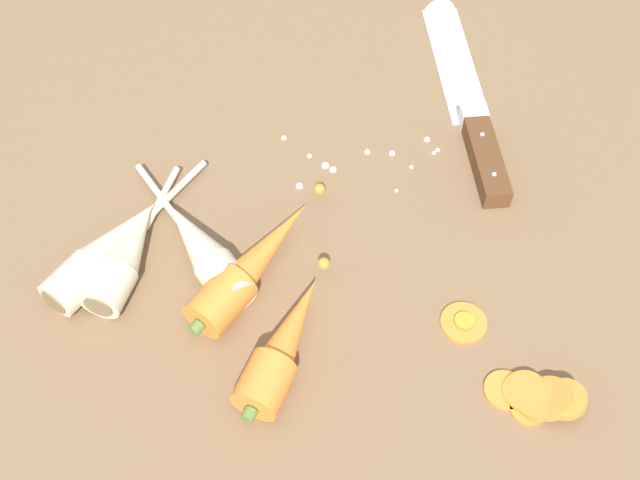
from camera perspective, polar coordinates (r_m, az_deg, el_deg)
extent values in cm
cube|color=brown|center=(77.63, 0.20, -0.32)|extent=(120.00, 90.00, 4.00)
cube|color=silver|center=(94.21, 10.04, 12.99)|extent=(8.77, 20.48, 0.50)
cone|color=silver|center=(102.61, 8.78, 17.13)|extent=(4.53, 3.81, 3.96)
cube|color=silver|center=(86.65, 11.41, 9.02)|extent=(3.31, 2.61, 2.20)
cube|color=brown|center=(82.43, 12.34, 5.80)|extent=(5.19, 11.35, 2.20)
sphere|color=silver|center=(83.43, 12.06, 7.74)|extent=(0.50, 0.50, 0.50)
sphere|color=silver|center=(79.89, 12.91, 4.82)|extent=(0.50, 0.50, 0.50)
cylinder|color=orange|center=(69.73, -7.47, -4.54)|extent=(6.27, 6.90, 4.20)
cone|color=orange|center=(72.36, -4.15, -0.80)|extent=(9.62, 13.81, 3.99)
sphere|color=orange|center=(76.74, -0.04, 3.83)|extent=(1.20, 1.20, 1.20)
cylinder|color=#5B7F3D|center=(68.61, -9.25, -6.53)|extent=(1.52, 1.43, 1.20)
cylinder|color=orange|center=(65.44, -4.20, -10.73)|extent=(5.26, 5.60, 4.20)
cone|color=orange|center=(67.68, -2.19, -6.76)|extent=(6.73, 11.89, 3.99)
sphere|color=orange|center=(71.33, 0.28, -1.79)|extent=(1.20, 1.20, 1.20)
cylinder|color=#5B7F3D|center=(64.44, -5.33, -12.91)|extent=(1.42, 1.27, 1.20)
cylinder|color=beige|center=(73.87, -17.97, -3.08)|extent=(5.80, 6.25, 4.00)
cone|color=beige|center=(75.89, -14.40, 0.52)|extent=(7.35, 9.63, 3.80)
cylinder|color=beige|center=(79.23, -10.86, 3.56)|extent=(4.90, 8.89, 0.70)
cylinder|color=#7A6647|center=(73.28, -19.31, -4.42)|extent=(2.64, 1.52, 2.80)
cylinder|color=beige|center=(70.91, -7.06, -3.09)|extent=(6.19, 6.24, 4.00)
cone|color=beige|center=(74.51, -9.66, 0.47)|extent=(8.56, 8.85, 3.80)
cylinder|color=beige|center=(79.31, -11.96, 3.35)|extent=(6.74, 7.27, 0.70)
cylinder|color=#7A6647|center=(69.72, -6.06, -4.46)|extent=(2.27, 2.11, 2.80)
cylinder|color=beige|center=(72.65, -15.56, -3.47)|extent=(4.59, 4.77, 4.00)
cone|color=beige|center=(75.27, -13.68, 0.13)|extent=(4.89, 7.98, 3.80)
cylinder|color=beige|center=(79.01, -11.79, 3.13)|extent=(1.92, 8.12, 0.70)
cylinder|color=#7A6647|center=(71.79, -16.28, -4.82)|extent=(2.81, 0.72, 2.80)
cylinder|color=orange|center=(68.90, 13.72, -10.81)|extent=(3.73, 3.73, 0.70)
cylinder|color=orange|center=(68.95, 15.09, -10.89)|extent=(3.87, 3.80, 1.80)
cylinder|color=orange|center=(68.65, 16.01, -11.40)|extent=(3.98, 3.92, 2.11)
cylinder|color=orange|center=(68.65, 16.75, -11.30)|extent=(4.08, 4.08, 2.66)
cylinder|color=orange|center=(68.74, 17.85, -11.28)|extent=(3.81, 3.74, 1.88)
cylinder|color=orange|center=(68.71, 15.38, -11.95)|extent=(3.31, 3.31, 0.70)
cylinder|color=#FF9E2B|center=(68.47, 15.43, -11.85)|extent=(1.39, 1.39, 0.16)
cylinder|color=orange|center=(71.28, 10.73, -6.04)|extent=(4.31, 4.31, 0.70)
cylinder|color=#FF9E2B|center=(71.05, 10.76, -5.93)|extent=(1.81, 1.81, 0.16)
sphere|color=silver|center=(82.83, 5.43, 6.62)|extent=(0.71, 0.71, 0.71)
sphere|color=silver|center=(83.53, 8.53, 6.56)|extent=(0.44, 0.44, 0.44)
sphere|color=silver|center=(80.88, 1.19, 5.44)|extent=(0.80, 0.80, 0.80)
sphere|color=silver|center=(81.27, 0.40, 5.79)|extent=(0.85, 0.85, 0.85)
sphere|color=silver|center=(84.67, 8.04, 7.62)|extent=(0.73, 0.73, 0.73)
sphere|color=silver|center=(84.15, -2.72, 7.78)|extent=(0.63, 0.63, 0.63)
sphere|color=silver|center=(83.86, 8.81, 6.80)|extent=(0.55, 0.55, 0.55)
sphere|color=silver|center=(82.79, 3.58, 6.75)|extent=(0.69, 0.69, 0.69)
sphere|color=silver|center=(79.46, -1.56, 4.24)|extent=(0.80, 0.80, 0.80)
sphere|color=silver|center=(79.58, 5.75, 3.80)|extent=(0.43, 0.43, 0.43)
sphere|color=silver|center=(81.37, 0.44, 5.80)|extent=(0.72, 0.72, 0.72)
sphere|color=silver|center=(82.29, -0.80, 6.44)|extent=(0.57, 0.57, 0.57)
sphere|color=silver|center=(81.86, 6.87, 5.55)|extent=(0.46, 0.46, 0.46)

